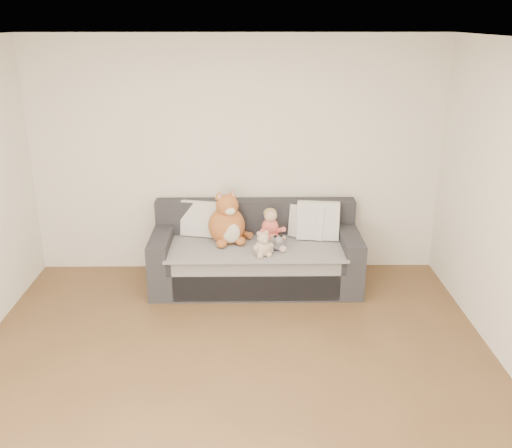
{
  "coord_description": "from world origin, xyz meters",
  "views": [
    {
      "loc": [
        0.13,
        -3.61,
        2.75
      ],
      "look_at": [
        0.2,
        1.87,
        0.75
      ],
      "focal_mm": 40.0,
      "sensor_mm": 36.0,
      "label": 1
    }
  ],
  "objects": [
    {
      "name": "teddy_bear",
      "position": [
        0.27,
        1.69,
        0.58
      ],
      "size": [
        0.21,
        0.17,
        0.27
      ],
      "rotation": [
        0.0,
        0.0,
        0.37
      ],
      "color": "tan",
      "rests_on": "sofa"
    },
    {
      "name": "room_shell",
      "position": [
        0.0,
        0.42,
        1.3
      ],
      "size": [
        5.0,
        5.0,
        5.0
      ],
      "color": "brown",
      "rests_on": "ground"
    },
    {
      "name": "toddler",
      "position": [
        0.36,
        2.0,
        0.64
      ],
      "size": [
        0.28,
        0.41,
        0.4
      ],
      "rotation": [
        0.0,
        0.0,
        0.2
      ],
      "color": "#E45052",
      "rests_on": "sofa"
    },
    {
      "name": "sofa",
      "position": [
        0.2,
        2.06,
        0.31
      ],
      "size": [
        2.2,
        0.94,
        0.85
      ],
      "color": "#27282C",
      "rests_on": "ground"
    },
    {
      "name": "plush_cow",
      "position": [
        0.42,
        1.86,
        0.55
      ],
      "size": [
        0.15,
        0.23,
        0.19
      ],
      "rotation": [
        0.0,
        0.0,
        0.2
      ],
      "color": "white",
      "rests_on": "sofa"
    },
    {
      "name": "sippy_cup",
      "position": [
        0.4,
        1.88,
        0.54
      ],
      "size": [
        0.11,
        0.07,
        0.12
      ],
      "rotation": [
        0.0,
        0.0,
        0.12
      ],
      "color": "#733187",
      "rests_on": "sofa"
    },
    {
      "name": "cushion_left",
      "position": [
        -0.4,
        2.29,
        0.67
      ],
      "size": [
        0.45,
        0.28,
        0.4
      ],
      "rotation": [
        0.0,
        0.0,
        -0.23
      ],
      "color": "silver",
      "rests_on": "sofa"
    },
    {
      "name": "cushion_right_front",
      "position": [
        0.88,
        2.17,
        0.68
      ],
      "size": [
        0.47,
        0.26,
        0.43
      ],
      "rotation": [
        0.0,
        0.0,
        -0.12
      ],
      "color": "silver",
      "rests_on": "sofa"
    },
    {
      "name": "cushion_right_back",
      "position": [
        0.77,
        2.2,
        0.65
      ],
      "size": [
        0.42,
        0.32,
        0.37
      ],
      "rotation": [
        0.0,
        0.0,
        -0.43
      ],
      "color": "silver",
      "rests_on": "sofa"
    },
    {
      "name": "plush_cat",
      "position": [
        -0.1,
        2.08,
        0.69
      ],
      "size": [
        0.48,
        0.47,
        0.6
      ],
      "rotation": [
        0.0,
        0.0,
        0.33
      ],
      "color": "#AC5326",
      "rests_on": "sofa"
    }
  ]
}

